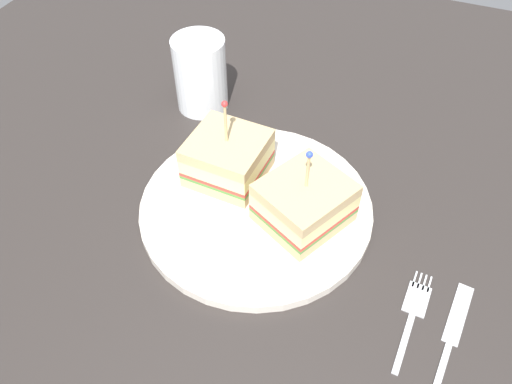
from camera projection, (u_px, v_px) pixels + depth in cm
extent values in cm
cube|color=#2D2826|center=(256.00, 216.00, 58.56)|extent=(118.18, 118.18, 2.00)
cylinder|color=silver|center=(256.00, 207.00, 57.39)|extent=(26.03, 26.03, 1.16)
cube|color=tan|center=(304.00, 213.00, 55.16)|extent=(10.92, 11.27, 1.35)
cube|color=#478438|center=(304.00, 208.00, 54.52)|extent=(10.92, 11.27, 0.40)
cube|color=red|center=(304.00, 205.00, 54.18)|extent=(10.92, 11.27, 0.50)
cube|color=#EFE093|center=(305.00, 199.00, 53.40)|extent=(10.92, 11.27, 1.62)
cube|color=tan|center=(306.00, 189.00, 52.30)|extent=(10.92, 11.27, 1.35)
cylinder|color=tan|center=(308.00, 172.00, 50.44)|extent=(0.30, 0.30, 5.04)
sphere|color=blue|center=(310.00, 153.00, 48.58)|extent=(0.70, 0.70, 0.70)
cube|color=tan|center=(228.00, 170.00, 59.58)|extent=(8.66, 8.47, 1.36)
cube|color=#478438|center=(228.00, 165.00, 58.93)|extent=(8.66, 8.47, 0.40)
cube|color=red|center=(228.00, 162.00, 58.60)|extent=(8.66, 8.47, 0.50)
cube|color=#EFE093|center=(227.00, 155.00, 57.77)|extent=(8.66, 8.47, 1.74)
cube|color=tan|center=(227.00, 145.00, 56.62)|extent=(8.66, 8.47, 1.36)
cylinder|color=tan|center=(226.00, 125.00, 54.51)|extent=(0.30, 0.30, 5.71)
sphere|color=red|center=(225.00, 104.00, 52.40)|extent=(0.70, 0.70, 0.70)
cylinder|color=#B74C33|center=(201.00, 79.00, 67.81)|extent=(6.11, 6.11, 8.36)
cylinder|color=white|center=(200.00, 74.00, 67.19)|extent=(6.95, 6.95, 10.04)
cube|color=silver|center=(404.00, 343.00, 46.86)|extent=(0.96, 6.58, 0.35)
cube|color=silver|center=(417.00, 299.00, 49.95)|extent=(2.39, 3.72, 0.35)
cube|color=silver|center=(430.00, 284.00, 51.07)|extent=(0.29, 2.01, 0.35)
cube|color=silver|center=(425.00, 282.00, 51.22)|extent=(0.29, 2.01, 0.35)
cube|color=silver|center=(420.00, 280.00, 51.36)|extent=(0.29, 2.01, 0.35)
cube|color=silver|center=(415.00, 279.00, 51.50)|extent=(0.29, 2.01, 0.35)
cube|color=silver|center=(444.00, 362.00, 45.57)|extent=(1.41, 7.62, 0.35)
cube|color=silver|center=(459.00, 313.00, 48.89)|extent=(2.24, 7.12, 0.24)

